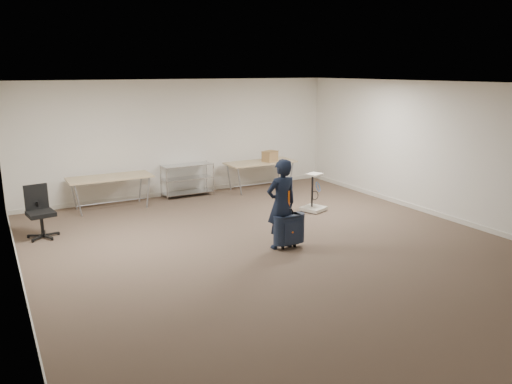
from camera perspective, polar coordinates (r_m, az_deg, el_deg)
ground at (r=8.73m, az=2.31°, el=-6.45°), size 9.00×9.00×0.00m
room_shell at (r=9.85m, az=-1.84°, el=-3.74°), size 8.00×9.00×9.00m
folding_table_left at (r=11.44m, az=-16.35°, el=1.44°), size 1.80×0.75×0.73m
folding_table_right at (r=12.77m, az=0.50°, el=3.25°), size 1.80×0.75×0.73m
wire_shelf at (r=12.25m, az=-7.86°, el=1.53°), size 1.22×0.47×0.80m
person at (r=8.53m, az=2.93°, el=-1.39°), size 0.58×0.38×1.57m
suitcase at (r=8.63m, az=3.79°, el=-4.26°), size 0.38×0.23×1.02m
office_chair at (r=10.01m, az=-23.34°, el=-3.16°), size 0.59×0.59×0.97m
equipment_cart at (r=10.98m, az=6.61°, el=-1.06°), size 0.59×0.59×0.84m
cardboard_box at (r=12.79m, az=1.60°, el=4.11°), size 0.43×0.37×0.27m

